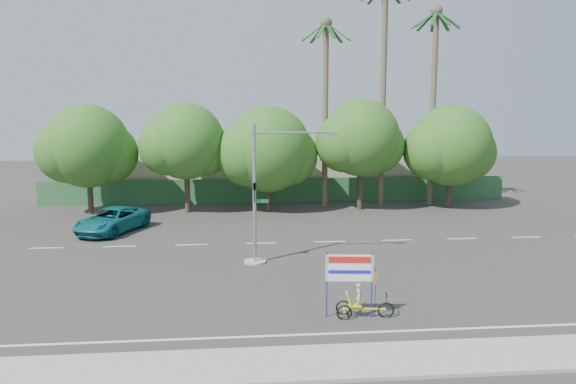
{
  "coord_description": "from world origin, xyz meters",
  "views": [
    {
      "loc": [
        -3.4,
        -23.52,
        7.87
      ],
      "look_at": [
        -0.77,
        4.6,
        3.5
      ],
      "focal_mm": 35.0,
      "sensor_mm": 36.0,
      "label": 1
    }
  ],
  "objects": [
    {
      "name": "ground",
      "position": [
        0.0,
        0.0,
        0.0
      ],
      "size": [
        120.0,
        120.0,
        0.0
      ],
      "primitive_type": "plane",
      "color": "#33302D",
      "rests_on": "ground"
    },
    {
      "name": "traffic_signal",
      "position": [
        -2.2,
        3.98,
        2.92
      ],
      "size": [
        4.72,
        1.1,
        7.0
      ],
      "color": "gray",
      "rests_on": "ground"
    },
    {
      "name": "tree_far_right",
      "position": [
        12.95,
        18.0,
        4.64
      ],
      "size": [
        7.38,
        6.2,
        7.94
      ],
      "color": "#473828",
      "rests_on": "ground"
    },
    {
      "name": "tree_left",
      "position": [
        -7.05,
        18.0,
        5.06
      ],
      "size": [
        6.66,
        5.6,
        8.07
      ],
      "color": "#473828",
      "rests_on": "ground"
    },
    {
      "name": "pickup_truck",
      "position": [
        -11.15,
        11.73,
        0.77
      ],
      "size": [
        4.53,
        6.1,
        1.54
      ],
      "primitive_type": "imported",
      "rotation": [
        0.0,
        0.0,
        -0.4
      ],
      "color": "#106776",
      "rests_on": "ground"
    },
    {
      "name": "building_right",
      "position": [
        8.0,
        26.0,
        1.8
      ],
      "size": [
        14.0,
        8.0,
        3.6
      ],
      "primitive_type": "cube",
      "color": "beige",
      "rests_on": "ground"
    },
    {
      "name": "trike_billboard",
      "position": [
        0.99,
        -3.73,
        1.02
      ],
      "size": [
        2.57,
        0.73,
        2.54
      ],
      "rotation": [
        0.0,
        0.0,
        -0.12
      ],
      "color": "black",
      "rests_on": "ground"
    },
    {
      "name": "palm_mid",
      "position": [
        12.0,
        19.5,
        9.4
      ],
      "size": [
        3.73,
        3.79,
        15.45
      ],
      "color": "#70604C",
      "rests_on": "ground"
    },
    {
      "name": "palm_short",
      "position": [
        3.5,
        19.5,
        8.86
      ],
      "size": [
        3.73,
        3.79,
        14.45
      ],
      "color": "#70604C",
      "rests_on": "ground"
    },
    {
      "name": "sidewalk_near",
      "position": [
        0.0,
        -7.5,
        0.06
      ],
      "size": [
        50.0,
        2.4,
        0.12
      ],
      "primitive_type": "cube",
      "color": "gray",
      "rests_on": "ground"
    },
    {
      "name": "building_left",
      "position": [
        -10.0,
        26.0,
        2.0
      ],
      "size": [
        12.0,
        8.0,
        4.0
      ],
      "primitive_type": "cube",
      "color": "beige",
      "rests_on": "ground"
    },
    {
      "name": "tree_center",
      "position": [
        -1.05,
        18.0,
        4.47
      ],
      "size": [
        7.62,
        6.4,
        7.85
      ],
      "color": "#473828",
      "rests_on": "ground"
    },
    {
      "name": "tree_far_left",
      "position": [
        -14.05,
        18.0,
        4.76
      ],
      "size": [
        7.14,
        6.0,
        7.96
      ],
      "color": "#473828",
      "rests_on": "ground"
    },
    {
      "name": "fence",
      "position": [
        0.0,
        21.5,
        1.0
      ],
      "size": [
        38.0,
        0.08,
        2.0
      ],
      "primitive_type": "cube",
      "color": "#336B3D",
      "rests_on": "ground"
    },
    {
      "name": "palm_tall",
      "position": [
        8.0,
        19.5,
        10.46
      ],
      "size": [
        3.73,
        3.79,
        17.45
      ],
      "color": "#70604C",
      "rests_on": "ground"
    },
    {
      "name": "tree_right",
      "position": [
        5.95,
        18.0,
        5.24
      ],
      "size": [
        6.9,
        5.8,
        8.36
      ],
      "color": "#473828",
      "rests_on": "ground"
    }
  ]
}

